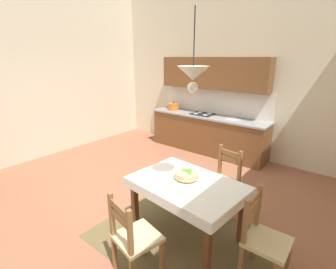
% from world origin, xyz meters
% --- Properties ---
extents(ground_plane, '(6.43, 6.09, 0.10)m').
position_xyz_m(ground_plane, '(0.00, 0.00, -0.05)').
color(ground_plane, '#935B42').
extents(wall_back, '(6.43, 0.12, 4.06)m').
position_xyz_m(wall_back, '(0.00, 2.80, 2.03)').
color(wall_back, beige).
rests_on(wall_back, ground_plane).
extents(wall_left, '(0.12, 6.09, 4.06)m').
position_xyz_m(wall_left, '(-2.98, 0.00, 2.03)').
color(wall_left, beige).
rests_on(wall_left, ground_plane).
extents(area_rug, '(2.10, 1.60, 0.01)m').
position_xyz_m(area_rug, '(1.16, -0.43, 0.00)').
color(area_rug, brown).
rests_on(area_rug, ground_plane).
extents(kitchen_cabinetry, '(2.86, 0.63, 2.20)m').
position_xyz_m(kitchen_cabinetry, '(-0.17, 2.47, 0.86)').
color(kitchen_cabinetry, brown).
rests_on(kitchen_cabinetry, ground_plane).
extents(dining_table, '(1.42, 1.02, 0.75)m').
position_xyz_m(dining_table, '(1.16, -0.33, 0.62)').
color(dining_table, brown).
rests_on(dining_table, ground_plane).
extents(dining_chair_camera_side, '(0.50, 0.50, 0.93)m').
position_xyz_m(dining_chair_camera_side, '(1.09, -1.16, 0.44)').
color(dining_chair_camera_side, '#D1BC89').
rests_on(dining_chair_camera_side, ground_plane).
extents(dining_chair_window_side, '(0.42, 0.42, 0.93)m').
position_xyz_m(dining_chair_window_side, '(2.12, -0.35, 0.44)').
color(dining_chair_window_side, '#D1BC89').
rests_on(dining_chair_window_side, ground_plane).
extents(dining_chair_kitchen_side, '(0.50, 0.50, 0.93)m').
position_xyz_m(dining_chair_kitchen_side, '(1.23, 0.53, 0.44)').
color(dining_chair_kitchen_side, '#D1BC89').
rests_on(dining_chair_kitchen_side, ground_plane).
extents(fruit_bowl, '(0.30, 0.30, 0.12)m').
position_xyz_m(fruit_bowl, '(1.11, -0.26, 0.81)').
color(fruit_bowl, tan).
rests_on(fruit_bowl, dining_table).
extents(pendant_lamp, '(0.32, 0.32, 0.80)m').
position_xyz_m(pendant_lamp, '(1.28, -0.44, 2.04)').
color(pendant_lamp, black).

